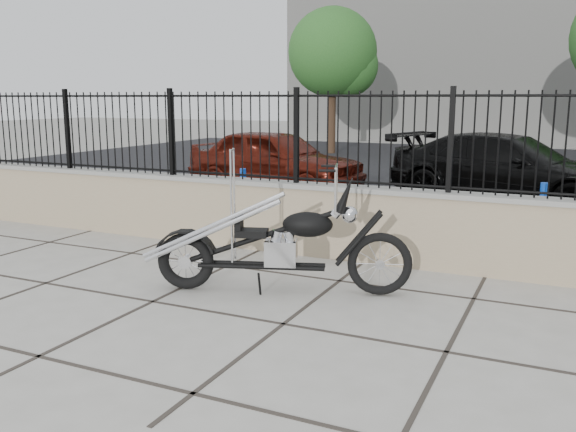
{
  "coord_description": "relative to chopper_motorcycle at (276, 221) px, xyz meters",
  "views": [
    {
      "loc": [
        2.32,
        -4.85,
        2.08
      ],
      "look_at": [
        -0.48,
        1.13,
        0.79
      ],
      "focal_mm": 38.0,
      "sensor_mm": 36.0,
      "label": 1
    }
  ],
  "objects": [
    {
      "name": "iron_fence",
      "position": [
        0.48,
        1.67,
        0.77
      ],
      "size": [
        14.0,
        0.08,
        1.2
      ],
      "primitive_type": "cube",
      "color": "black",
      "rests_on": "retaining_wall"
    },
    {
      "name": "bollard_b",
      "position": [
        2.49,
        3.33,
        -0.33
      ],
      "size": [
        0.13,
        0.13,
        0.93
      ],
      "primitive_type": "cylinder",
      "rotation": [
        0.0,
        0.0,
        0.23
      ],
      "color": "#0C49B7",
      "rests_on": "ground_plane"
    },
    {
      "name": "retaining_wall",
      "position": [
        0.48,
        1.67,
        -0.31
      ],
      "size": [
        14.0,
        0.36,
        0.96
      ],
      "primitive_type": "cube",
      "color": "gray",
      "rests_on": "ground_plane"
    },
    {
      "name": "car_red",
      "position": [
        -3.23,
        6.52,
        -0.09
      ],
      "size": [
        4.35,
        2.32,
        1.41
      ],
      "primitive_type": "imported",
      "rotation": [
        0.0,
        0.0,
        1.41
      ],
      "color": "#51140B",
      "rests_on": "parking_lot"
    },
    {
      "name": "parking_lot",
      "position": [
        0.48,
        11.67,
        -0.79
      ],
      "size": [
        30.0,
        30.0,
        0.0
      ],
      "primitive_type": "plane",
      "color": "black",
      "rests_on": "ground"
    },
    {
      "name": "chopper_motorcycle",
      "position": [
        0.0,
        0.0,
        0.0
      ],
      "size": [
        2.64,
        1.29,
        1.58
      ],
      "primitive_type": null,
      "rotation": [
        0.0,
        0.0,
        0.33
      ],
      "color": "black",
      "rests_on": "ground_plane"
    },
    {
      "name": "background_building",
      "position": [
        0.48,
        25.67,
        3.21
      ],
      "size": [
        22.0,
        6.0,
        8.0
      ],
      "primitive_type": "cube",
      "color": "beige",
      "rests_on": "ground_plane"
    },
    {
      "name": "ground_plane",
      "position": [
        0.48,
        -0.83,
        -0.79
      ],
      "size": [
        90.0,
        90.0,
        0.0
      ],
      "primitive_type": "plane",
      "color": "#99968E",
      "rests_on": "ground"
    },
    {
      "name": "car_black",
      "position": [
        1.68,
        6.94,
        -0.1
      ],
      "size": [
        5.11,
        3.26,
        1.38
      ],
      "primitive_type": "imported",
      "rotation": [
        0.0,
        0.0,
        1.27
      ],
      "color": "black",
      "rests_on": "parking_lot"
    },
    {
      "name": "bollard_a",
      "position": [
        -2.31,
        3.41,
        -0.35
      ],
      "size": [
        0.12,
        0.12,
        0.88
      ],
      "primitive_type": "cylinder",
      "rotation": [
        0.0,
        0.0,
        0.2
      ],
      "color": "#0D1AD1",
      "rests_on": "ground_plane"
    },
    {
      "name": "tree_left",
      "position": [
        -5.53,
        15.98,
        3.07
      ],
      "size": [
        3.27,
        3.27,
        5.51
      ],
      "rotation": [
        0.0,
        0.0,
        0.17
      ],
      "color": "#382619",
      "rests_on": "ground_plane"
    }
  ]
}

